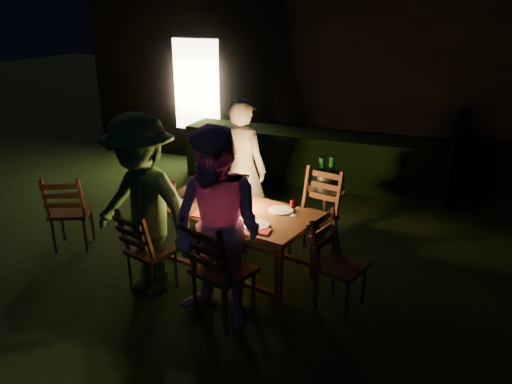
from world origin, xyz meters
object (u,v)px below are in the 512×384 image
at_px(person_opp_right, 217,231).
at_px(bottle_bucket_b, 331,176).
at_px(ice_bucket, 326,181).
at_px(side_table, 325,195).
at_px(chair_end, 339,279).
at_px(person_house_side, 243,169).
at_px(chair_near_left, 151,264).
at_px(chair_near_right, 222,287).
at_px(dining_table, 233,215).
at_px(lantern, 239,194).
at_px(bottle_table, 213,191).
at_px(chair_far_right, 313,231).
at_px(chair_spare, 72,224).
at_px(person_opp_left, 142,208).
at_px(bottle_bucket_a, 321,177).
at_px(chair_far_left, 241,213).

distance_m(person_opp_right, bottle_bucket_b, 2.10).
bearing_deg(ice_bucket, side_table, 90.00).
distance_m(chair_end, person_house_side, 1.95).
bearing_deg(chair_near_left, chair_near_right, 3.65).
height_order(chair_near_right, side_table, chair_near_right).
bearing_deg(dining_table, person_opp_right, -61.24).
xyz_separation_m(lantern, bottle_table, (-0.30, 0.01, -0.02)).
bearing_deg(person_house_side, ice_bucket, -155.81).
height_order(chair_near_right, bottle_table, chair_near_right).
height_order(chair_near_right, chair_far_right, chair_near_right).
bearing_deg(chair_spare, person_opp_left, -45.47).
distance_m(chair_end, person_opp_right, 1.29).
bearing_deg(bottle_table, person_opp_right, -60.72).
height_order(chair_near_left, bottle_table, bottle_table).
bearing_deg(ice_bucket, lantern, -120.33).
xyz_separation_m(chair_near_right, bottle_bucket_a, (0.35, 1.92, 0.49)).
bearing_deg(bottle_table, person_house_side, 92.50).
bearing_deg(person_opp_right, chair_far_right, 86.40).
relative_size(chair_spare, bottle_bucket_a, 3.02).
distance_m(person_opp_right, bottle_table, 1.08).
xyz_separation_m(chair_far_right, person_house_side, (-0.97, 0.24, 0.54)).
relative_size(chair_near_left, ice_bucket, 3.07).
xyz_separation_m(chair_near_left, lantern, (0.65, 0.71, 0.60)).
distance_m(dining_table, chair_spare, 2.02).
height_order(person_opp_left, side_table, person_opp_left).
height_order(dining_table, lantern, lantern).
distance_m(person_house_side, lantern, 0.92).
bearing_deg(bottle_bucket_a, chair_far_right, -83.14).
bearing_deg(person_opp_right, side_table, 89.77).
bearing_deg(person_house_side, person_opp_right, 118.76).
bearing_deg(bottle_table, side_table, 48.81).
xyz_separation_m(chair_near_right, person_opp_right, (-0.01, -0.05, 0.58)).
bearing_deg(side_table, person_opp_left, -125.13).
bearing_deg(dining_table, person_house_side, 118.76).
height_order(person_house_side, person_opp_left, person_opp_left).
height_order(chair_end, person_opp_right, person_opp_right).
bearing_deg(person_opp_left, bottle_table, 76.29).
distance_m(bottle_table, bottle_bucket_b, 1.48).
relative_size(chair_near_right, person_opp_right, 0.59).
distance_m(dining_table, person_opp_right, 0.97).
bearing_deg(chair_near_right, person_opp_left, -170.44).
height_order(chair_far_left, chair_far_right, chair_far_right).
height_order(chair_spare, person_opp_left, person_opp_left).
bearing_deg(bottle_bucket_b, lantern, -121.33).
relative_size(chair_far_left, person_opp_right, 0.53).
bearing_deg(dining_table, chair_far_right, 54.49).
distance_m(person_house_side, bottle_bucket_a, 0.94).
xyz_separation_m(chair_far_right, side_table, (-0.00, 0.47, 0.26)).
relative_size(chair_spare, bottle_bucket_b, 3.02).
height_order(side_table, bottle_bucket_b, bottle_bucket_b).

